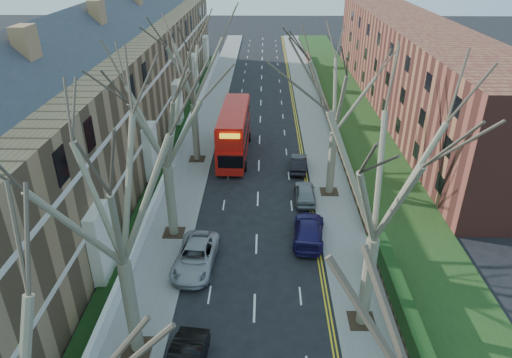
{
  "coord_description": "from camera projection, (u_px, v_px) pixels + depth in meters",
  "views": [
    {
      "loc": [
        0.45,
        -9.99,
        17.98
      ],
      "look_at": [
        -0.09,
        18.37,
        3.13
      ],
      "focal_mm": 32.0,
      "sensor_mm": 36.0,
      "label": 1
    }
  ],
  "objects": [
    {
      "name": "grass_verge_right",
      "position": [
        353.0,
        119.0,
        51.49
      ],
      "size": [
        6.0,
        102.0,
        0.06
      ],
      "color": "#1C3814",
      "rests_on": "ground"
    },
    {
      "name": "tree_left_mid",
      "position": [
        110.0,
        179.0,
        18.17
      ],
      "size": [
        10.5,
        10.5,
        14.71
      ],
      "color": "#69614B",
      "rests_on": "ground"
    },
    {
      "name": "front_wall_left",
      "position": [
        181.0,
        141.0,
        44.49
      ],
      "size": [
        0.3,
        78.0,
        1.0
      ],
      "color": "white",
      "rests_on": "ground"
    },
    {
      "name": "pavement_left",
      "position": [
        208.0,
        118.0,
        51.81
      ],
      "size": [
        3.0,
        102.0,
        0.12
      ],
      "primitive_type": "cube",
      "color": "slate",
      "rests_on": "ground"
    },
    {
      "name": "tree_left_dist",
      "position": [
        190.0,
        56.0,
        37.66
      ],
      "size": [
        10.5,
        10.5,
        14.71
      ],
      "color": "#69614B",
      "rests_on": "ground"
    },
    {
      "name": "car_left_far",
      "position": [
        196.0,
        257.0,
        28.07
      ],
      "size": [
        2.73,
        5.29,
        1.43
      ],
      "primitive_type": "imported",
      "rotation": [
        0.0,
        0.0,
        -0.07
      ],
      "color": "#9E9FA4",
      "rests_on": "ground"
    },
    {
      "name": "pavement_right",
      "position": [
        313.0,
        119.0,
        51.61
      ],
      "size": [
        3.0,
        102.0,
        0.12
      ],
      "primitive_type": "cube",
      "color": "slate",
      "rests_on": "ground"
    },
    {
      "name": "terrace_left",
      "position": [
        113.0,
        92.0,
        42.32
      ],
      "size": [
        9.7,
        78.0,
        13.6
      ],
      "color": "olive",
      "rests_on": "ground"
    },
    {
      "name": "flats_right",
      "position": [
        412.0,
        67.0,
        52.67
      ],
      "size": [
        13.97,
        54.0,
        10.0
      ],
      "color": "brown",
      "rests_on": "ground"
    },
    {
      "name": "car_right_near",
      "position": [
        309.0,
        230.0,
        30.64
      ],
      "size": [
        2.52,
        5.11,
        1.43
      ],
      "primitive_type": "imported",
      "rotation": [
        0.0,
        0.0,
        3.03
      ],
      "color": "#1F1751",
      "rests_on": "ground"
    },
    {
      "name": "double_decker_bus",
      "position": [
        234.0,
        133.0,
        42.22
      ],
      "size": [
        2.84,
        10.45,
        4.37
      ],
      "rotation": [
        0.0,
        0.0,
        3.12
      ],
      "color": "red",
      "rests_on": "ground"
    },
    {
      "name": "car_right_mid",
      "position": [
        305.0,
        193.0,
        35.31
      ],
      "size": [
        1.64,
        3.96,
        1.34
      ],
      "primitive_type": "imported",
      "rotation": [
        0.0,
        0.0,
        3.13
      ],
      "color": "gray",
      "rests_on": "ground"
    },
    {
      "name": "tree_right_far",
      "position": [
        339.0,
        80.0,
        32.29
      ],
      "size": [
        10.15,
        10.15,
        14.22
      ],
      "color": "#69614B",
      "rests_on": "ground"
    },
    {
      "name": "tree_left_far",
      "position": [
        161.0,
        106.0,
        27.17
      ],
      "size": [
        10.15,
        10.15,
        14.22
      ],
      "color": "#69614B",
      "rests_on": "ground"
    },
    {
      "name": "tree_right_mid",
      "position": [
        385.0,
        160.0,
        19.75
      ],
      "size": [
        10.5,
        10.5,
        14.71
      ],
      "color": "#69614B",
      "rests_on": "ground"
    },
    {
      "name": "car_right_far",
      "position": [
        299.0,
        163.0,
        40.03
      ],
      "size": [
        1.69,
        3.98,
        1.28
      ],
      "primitive_type": "imported",
      "rotation": [
        0.0,
        0.0,
        3.05
      ],
      "color": "black",
      "rests_on": "ground"
    }
  ]
}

